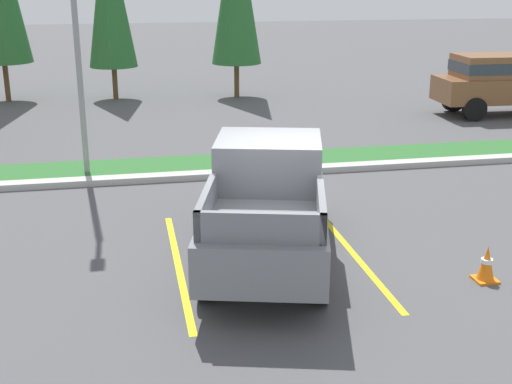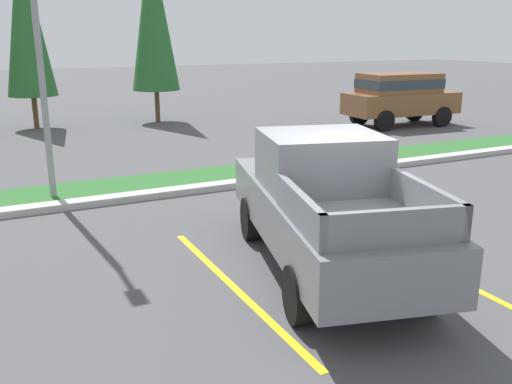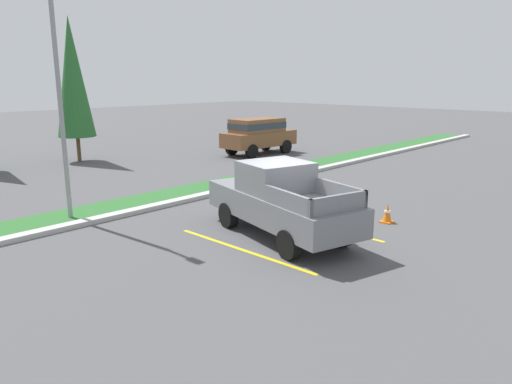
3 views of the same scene
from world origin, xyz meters
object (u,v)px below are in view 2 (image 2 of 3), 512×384
at_px(suv_distant, 400,95).
at_px(cypress_tree_center, 25,17).
at_px(street_light, 35,3).
at_px(pickup_truck_main, 325,204).
at_px(cypress_tree_right_inner, 153,13).

xyz_separation_m(suv_distant, cypress_tree_center, (-13.23, 5.81, 2.96)).
xyz_separation_m(suv_distant, street_light, (-13.93, -4.93, 2.93)).
relative_size(pickup_truck_main, cypress_tree_center, 0.78).
height_order(pickup_truck_main, cypress_tree_center, cypress_tree_center).
bearing_deg(street_light, pickup_truck_main, -60.35).
xyz_separation_m(street_light, cypress_tree_center, (0.70, 10.74, 0.02)).
relative_size(suv_distant, street_light, 0.65).
relative_size(street_light, cypress_tree_right_inner, 0.96).
distance_m(suv_distant, cypress_tree_center, 14.75).
xyz_separation_m(suv_distant, cypress_tree_right_inner, (-8.45, 5.34, 3.18)).
distance_m(street_light, cypress_tree_right_inner, 11.65).
relative_size(pickup_truck_main, suv_distant, 1.18).
distance_m(suv_distant, cypress_tree_right_inner, 10.49).
relative_size(street_light, cypress_tree_center, 1.01).
bearing_deg(cypress_tree_right_inner, pickup_truck_main, -97.72).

